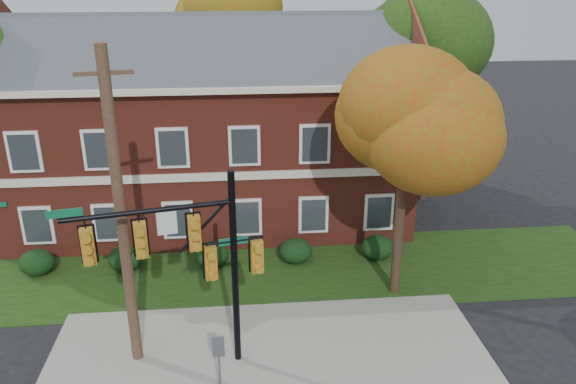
{
  "coord_description": "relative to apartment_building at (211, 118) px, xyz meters",
  "views": [
    {
      "loc": [
        -0.8,
        -14.12,
        11.5
      ],
      "look_at": [
        0.82,
        3.0,
        4.68
      ],
      "focal_mm": 35.0,
      "sensor_mm": 36.0,
      "label": 1
    }
  ],
  "objects": [
    {
      "name": "hedge_far_right",
      "position": [
        7.0,
        -5.25,
        -4.46
      ],
      "size": [
        1.4,
        1.26,
        1.05
      ],
      "primitive_type": "ellipsoid",
      "color": "black",
      "rests_on": "ground"
    },
    {
      "name": "hedge_center",
      "position": [
        0.0,
        -5.25,
        -4.46
      ],
      "size": [
        1.4,
        1.26,
        1.05
      ],
      "primitive_type": "ellipsoid",
      "color": "black",
      "rests_on": "ground"
    },
    {
      "name": "utility_pole",
      "position": [
        -2.17,
        -11.08,
        -0.03
      ],
      "size": [
        1.51,
        0.4,
        9.78
      ],
      "rotation": [
        0.0,
        0.0,
        0.2
      ],
      "color": "#443020",
      "rests_on": "ground"
    },
    {
      "name": "hedge_far_left",
      "position": [
        -7.0,
        -5.25,
        -4.46
      ],
      "size": [
        1.4,
        1.26,
        1.05
      ],
      "primitive_type": "ellipsoid",
      "color": "black",
      "rests_on": "ground"
    },
    {
      "name": "sign_post",
      "position": [
        0.5,
        -13.4,
        -3.4
      ],
      "size": [
        0.34,
        0.07,
        2.33
      ],
      "rotation": [
        0.0,
        0.0,
        0.07
      ],
      "color": "slate",
      "rests_on": "ground"
    },
    {
      "name": "hedge_left",
      "position": [
        -3.5,
        -5.25,
        -4.46
      ],
      "size": [
        1.4,
        1.26,
        1.05
      ],
      "primitive_type": "ellipsoid",
      "color": "black",
      "rests_on": "ground"
    },
    {
      "name": "grass_strip",
      "position": [
        2.0,
        -5.95,
        -4.97
      ],
      "size": [
        30.0,
        6.0,
        0.04
      ],
      "primitive_type": "cube",
      "color": "#193811",
      "rests_on": "ground"
    },
    {
      "name": "tree_near_right",
      "position": [
        7.22,
        -8.09,
        1.68
      ],
      "size": [
        4.5,
        4.25,
        8.58
      ],
      "color": "black",
      "rests_on": "ground"
    },
    {
      "name": "tree_right_rear",
      "position": [
        11.31,
        0.86,
        3.13
      ],
      "size": [
        6.3,
        5.95,
        10.62
      ],
      "color": "black",
      "rests_on": "ground"
    },
    {
      "name": "ground",
      "position": [
        2.0,
        -11.95,
        -4.99
      ],
      "size": [
        120.0,
        120.0,
        0.0
      ],
      "primitive_type": "plane",
      "color": "black",
      "rests_on": "ground"
    },
    {
      "name": "tree_far_rear",
      "position": [
        1.34,
        7.84,
        3.86
      ],
      "size": [
        6.84,
        6.46,
        11.52
      ],
      "color": "black",
      "rests_on": "ground"
    },
    {
      "name": "hedge_right",
      "position": [
        3.5,
        -5.25,
        -4.46
      ],
      "size": [
        1.4,
        1.26,
        1.05
      ],
      "primitive_type": "ellipsoid",
      "color": "black",
      "rests_on": "ground"
    },
    {
      "name": "apartment_building",
      "position": [
        0.0,
        0.0,
        0.0
      ],
      "size": [
        18.8,
        8.8,
        9.74
      ],
      "color": "maroon",
      "rests_on": "ground"
    },
    {
      "name": "sidewalk",
      "position": [
        2.0,
        -10.95,
        -4.95
      ],
      "size": [
        14.0,
        5.0,
        0.08
      ],
      "primitive_type": "cube",
      "color": "gray",
      "rests_on": "ground"
    },
    {
      "name": "traffic_signal",
      "position": [
        -0.12,
        -11.76,
        -1.02
      ],
      "size": [
        5.64,
        1.29,
        6.39
      ],
      "rotation": [
        0.0,
        0.0,
        0.2
      ],
      "color": "gray",
      "rests_on": "ground"
    }
  ]
}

